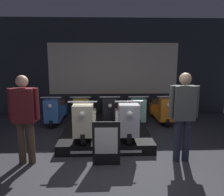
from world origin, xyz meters
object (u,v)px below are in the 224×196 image
at_px(scooter_backrow_3, 135,110).
at_px(price_sign_board, 106,143).
at_px(scooter_display_left, 86,120).
at_px(scooter_backrow_0, 57,111).
at_px(scooter_backrow_4, 161,110).
at_px(scooter_backrow_1, 83,111).
at_px(person_left_browsing, 24,114).
at_px(scooter_display_right, 126,119).
at_px(person_right_browsing, 183,111).
at_px(scooter_backrow_2, 109,111).

xyz_separation_m(scooter_backrow_3, price_sign_board, (-0.92, -2.76, 0.07)).
xyz_separation_m(scooter_display_left, scooter_backrow_0, (-1.01, 1.72, -0.21)).
relative_size(scooter_display_left, scooter_backrow_0, 1.00).
bearing_deg(price_sign_board, scooter_backrow_4, 58.26).
height_order(scooter_backrow_1, scooter_backrow_3, same).
bearing_deg(scooter_backrow_4, person_left_browsing, -140.08).
bearing_deg(scooter_display_right, scooter_display_left, 180.00).
xyz_separation_m(scooter_display_left, person_right_browsing, (1.85, -0.92, 0.40)).
bearing_deg(person_right_browsing, scooter_backrow_0, 137.36).
bearing_deg(person_left_browsing, scooter_backrow_4, 39.92).
distance_m(scooter_display_left, scooter_backrow_1, 1.75).
relative_size(scooter_display_left, scooter_backrow_3, 1.00).
xyz_separation_m(scooter_backrow_1, scooter_backrow_4, (2.38, 0.00, 0.00)).
bearing_deg(price_sign_board, scooter_display_left, 113.10).
bearing_deg(scooter_display_left, scooter_backrow_1, 97.36).
relative_size(scooter_backrow_3, price_sign_board, 2.08).
xyz_separation_m(scooter_display_left, price_sign_board, (0.45, -1.04, -0.14)).
bearing_deg(scooter_backrow_2, scooter_backrow_4, 0.00).
xyz_separation_m(scooter_display_right, scooter_backrow_0, (-1.91, 1.72, -0.21)).
height_order(scooter_display_right, person_left_browsing, person_left_browsing).
relative_size(scooter_display_left, person_right_browsing, 1.02).
height_order(scooter_display_left, scooter_backrow_0, scooter_display_left).
bearing_deg(scooter_backrow_4, scooter_display_left, -141.40).
height_order(person_left_browsing, price_sign_board, person_left_browsing).
height_order(scooter_backrow_2, price_sign_board, scooter_backrow_2).
height_order(scooter_backrow_2, scooter_backrow_4, same).
bearing_deg(person_left_browsing, scooter_backrow_2, 59.27).
distance_m(scooter_backrow_4, person_left_browsing, 4.15).
xyz_separation_m(scooter_backrow_0, scooter_backrow_3, (2.38, 0.00, 0.00)).
distance_m(scooter_display_left, scooter_backrow_0, 2.01).
distance_m(scooter_display_left, scooter_backrow_4, 2.76).
xyz_separation_m(scooter_display_right, scooter_backrow_2, (-0.33, 1.72, -0.21)).
bearing_deg(scooter_backrow_4, scooter_backrow_3, 180.00).
bearing_deg(person_left_browsing, person_right_browsing, -0.00).
distance_m(person_left_browsing, person_right_browsing, 2.85).
distance_m(person_right_browsing, price_sign_board, 1.51).
bearing_deg(scooter_display_right, scooter_backrow_1, 123.04).
xyz_separation_m(scooter_backrow_3, person_left_browsing, (-2.36, -2.64, 0.59)).
height_order(scooter_backrow_0, scooter_backrow_4, same).
bearing_deg(scooter_backrow_0, scooter_display_right, -41.99).
relative_size(scooter_display_right, scooter_backrow_3, 1.00).
xyz_separation_m(scooter_display_left, scooter_backrow_2, (0.57, 1.72, -0.21)).
height_order(scooter_backrow_3, person_right_browsing, person_right_browsing).
xyz_separation_m(scooter_backrow_1, scooter_backrow_2, (0.79, 0.00, 0.00)).
distance_m(scooter_display_right, scooter_backrow_1, 2.06).
distance_m(scooter_display_right, scooter_backrow_0, 2.58).
relative_size(scooter_backrow_1, person_right_browsing, 1.02).
distance_m(scooter_display_left, scooter_backrow_2, 1.82).
bearing_deg(person_right_browsing, scooter_backrow_3, 100.48).
bearing_deg(price_sign_board, scooter_backrow_0, 117.84).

